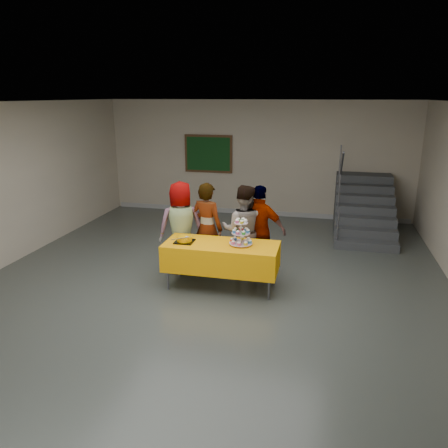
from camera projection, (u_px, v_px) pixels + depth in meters
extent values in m
plane|color=#4C514C|center=(207.00, 292.00, 7.17)|extent=(10.00, 10.00, 0.00)
cube|color=#B5A992|center=(257.00, 159.00, 11.41)|extent=(8.00, 0.04, 3.00)
cube|color=silver|center=(204.00, 103.00, 6.32)|extent=(8.00, 10.00, 0.04)
cube|color=#999999|center=(255.00, 212.00, 11.80)|extent=(7.90, 0.03, 0.12)
cylinder|color=#595960|center=(168.00, 269.00, 7.17)|extent=(0.04, 0.04, 0.73)
cylinder|color=#595960|center=(269.00, 278.00, 6.81)|extent=(0.04, 0.04, 0.73)
cylinder|color=#595960|center=(179.00, 257.00, 7.72)|extent=(0.04, 0.04, 0.73)
cylinder|color=#595960|center=(274.00, 265.00, 7.35)|extent=(0.04, 0.04, 0.73)
cube|color=#595960|center=(221.00, 245.00, 7.15)|extent=(1.80, 0.70, 0.02)
cube|color=#FFA205|center=(221.00, 256.00, 7.21)|extent=(1.88, 0.78, 0.44)
cylinder|color=silver|center=(241.00, 244.00, 7.10)|extent=(0.18, 0.18, 0.01)
cylinder|color=silver|center=(241.00, 232.00, 7.04)|extent=(0.02, 0.02, 0.42)
cylinder|color=silver|center=(241.00, 243.00, 7.09)|extent=(0.38, 0.38, 0.01)
cylinder|color=silver|center=(241.00, 233.00, 7.04)|extent=(0.30, 0.30, 0.01)
cylinder|color=silver|center=(241.00, 223.00, 6.99)|extent=(0.22, 0.22, 0.01)
cube|color=black|center=(185.00, 241.00, 7.23)|extent=(0.30, 0.30, 0.02)
cylinder|color=#FAA300|center=(185.00, 239.00, 7.22)|extent=(0.25, 0.25, 0.07)
ellipsoid|color=#FAA300|center=(184.00, 237.00, 7.21)|extent=(0.25, 0.25, 0.05)
ellipsoid|color=white|center=(186.00, 237.00, 7.16)|extent=(0.08, 0.08, 0.02)
cube|color=silver|center=(181.00, 238.00, 7.09)|extent=(0.30, 0.16, 0.04)
imported|color=slate|center=(181.00, 227.00, 7.85)|extent=(0.95, 0.80, 1.66)
imported|color=slate|center=(207.00, 228.00, 7.79)|extent=(0.68, 0.54, 1.65)
imported|color=slate|center=(243.00, 230.00, 7.72)|extent=(0.82, 0.66, 1.63)
imported|color=slate|center=(260.00, 230.00, 7.74)|extent=(0.99, 0.53, 1.61)
cube|color=#424447|center=(366.00, 245.00, 9.12)|extent=(1.30, 0.30, 0.18)
cube|color=#424447|center=(365.00, 237.00, 9.38)|extent=(1.30, 0.30, 0.36)
cube|color=#424447|center=(365.00, 229.00, 9.63)|extent=(1.30, 0.30, 0.54)
cube|color=#424447|center=(364.00, 221.00, 9.88)|extent=(1.30, 0.30, 0.72)
cube|color=#424447|center=(363.00, 214.00, 10.14)|extent=(1.30, 0.30, 0.90)
cube|color=#424447|center=(363.00, 207.00, 10.39)|extent=(1.30, 0.30, 1.08)
cube|color=#424447|center=(362.00, 201.00, 10.65)|extent=(1.30, 0.30, 1.26)
cube|color=#424447|center=(362.00, 198.00, 10.93)|extent=(1.30, 0.30, 1.26)
cylinder|color=#595960|center=(338.00, 228.00, 9.10)|extent=(0.04, 0.04, 0.90)
cylinder|color=#595960|center=(339.00, 194.00, 9.70)|extent=(0.04, 0.04, 0.90)
cylinder|color=#595960|center=(340.00, 164.00, 10.38)|extent=(0.04, 0.04, 0.90)
cylinder|color=#595960|center=(340.00, 174.00, 9.61)|extent=(0.04, 1.85, 1.20)
cube|color=#472B16|center=(208.00, 154.00, 11.64)|extent=(1.30, 0.04, 1.00)
cube|color=#143F17|center=(208.00, 154.00, 11.62)|extent=(1.18, 0.02, 0.88)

